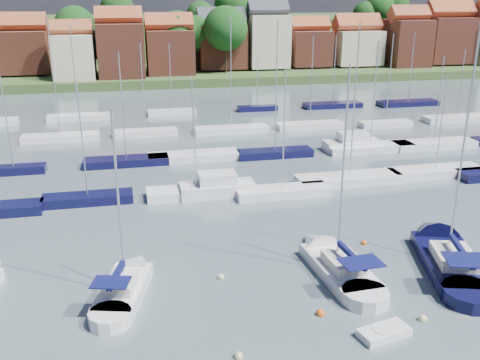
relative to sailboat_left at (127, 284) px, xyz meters
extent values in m
plane|color=#44545D|center=(13.88, 35.61, -0.37)|extent=(260.00, 260.00, 0.00)
cube|color=silver|center=(-0.23, -0.87, -0.12)|extent=(3.94, 6.39, 1.20)
cone|color=silver|center=(0.74, 2.72, -0.12)|extent=(3.15, 3.44, 2.48)
cylinder|color=silver|center=(-1.01, -3.74, -0.12)|extent=(3.04, 3.04, 1.20)
cube|color=silver|center=(-0.34, -1.26, 0.83)|extent=(2.32, 2.84, 0.70)
cylinder|color=#B2B2B7|center=(-0.13, -0.47, 5.99)|extent=(0.14, 0.14, 11.01)
cylinder|color=#B2B2B7|center=(-0.56, -2.06, 1.68)|extent=(0.96, 3.21, 0.10)
cube|color=#0E1146|center=(-0.56, -2.06, 1.83)|extent=(1.11, 3.11, 0.35)
cube|color=#0E1146|center=(-0.84, -3.10, 1.98)|extent=(2.42, 1.98, 0.08)
cube|color=silver|center=(13.98, -1.13, -0.12)|extent=(3.33, 7.22, 1.20)
cone|color=silver|center=(13.74, 3.28, -0.12)|extent=(3.13, 3.59, 2.94)
cylinder|color=silver|center=(14.18, -4.65, -0.12)|extent=(3.10, 3.10, 1.20)
cube|color=silver|center=(14.01, -1.62, 0.83)|extent=(2.22, 3.05, 0.70)
cylinder|color=#B2B2B7|center=(13.96, -0.64, 7.02)|extent=(0.14, 0.14, 13.08)
cylinder|color=#B2B2B7|center=(14.07, -2.60, 1.68)|extent=(0.32, 3.92, 0.10)
cube|color=#0E1146|center=(14.07, -2.60, 1.83)|extent=(0.51, 3.74, 0.35)
cube|color=#0E1146|center=(14.14, -3.87, 1.98)|extent=(2.60, 1.90, 0.08)
cube|color=black|center=(21.77, -1.84, -0.12)|extent=(5.81, 9.13, 1.20)
cone|color=black|center=(23.29, 3.23, -0.12)|extent=(4.56, 4.96, 3.53)
cylinder|color=black|center=(20.56, -5.90, -0.12)|extent=(4.40, 4.40, 1.20)
cube|color=silver|center=(21.60, -2.41, 0.83)|extent=(3.38, 4.09, 0.70)
cylinder|color=#B2B2B7|center=(21.94, -1.28, 8.51)|extent=(0.14, 0.14, 16.05)
cylinder|color=#B2B2B7|center=(21.26, -3.53, 1.68)|extent=(1.45, 4.54, 0.10)
cube|color=#0E1146|center=(21.26, -3.53, 1.83)|extent=(1.57, 4.37, 0.35)
cube|color=#0E1146|center=(20.83, -5.00, 1.98)|extent=(3.48, 2.89, 0.08)
cube|color=silver|center=(13.74, -8.10, -0.16)|extent=(3.10, 1.93, 0.56)
cylinder|color=silver|center=(13.74, -8.10, 0.00)|extent=(1.33, 1.33, 0.36)
sphere|color=beige|center=(5.51, -8.19, -0.37)|extent=(0.47, 0.47, 0.47)
sphere|color=#D85914|center=(11.06, -5.37, -0.37)|extent=(0.54, 0.54, 0.54)
sphere|color=beige|center=(16.64, -7.18, -0.37)|extent=(0.51, 0.51, 0.51)
sphere|color=#D85914|center=(17.62, 2.93, -0.37)|extent=(0.44, 0.44, 0.44)
sphere|color=beige|center=(6.08, 0.09, -0.37)|extent=(0.46, 0.46, 0.46)
cube|color=black|center=(-3.23, 16.15, -0.02)|extent=(8.01, 2.24, 1.00)
cylinder|color=#B2B2B7|center=(-3.23, 16.15, 5.56)|extent=(0.12, 0.12, 10.16)
cube|color=silver|center=(6.61, 15.82, -0.02)|extent=(9.22, 2.58, 1.00)
cylinder|color=#B2B2B7|center=(6.61, 15.82, 4.57)|extent=(0.12, 0.12, 8.18)
cube|color=silver|center=(14.51, 14.22, -0.02)|extent=(8.78, 2.46, 1.00)
cylinder|color=#B2B2B7|center=(14.51, 14.22, 6.01)|extent=(0.12, 0.12, 11.06)
cube|color=silver|center=(22.11, 16.28, -0.02)|extent=(10.79, 3.02, 1.00)
cylinder|color=#B2B2B7|center=(22.11, 16.28, 7.92)|extent=(0.12, 0.12, 14.87)
cube|color=silver|center=(31.86, 16.64, -0.02)|extent=(10.13, 2.84, 1.00)
cylinder|color=#B2B2B7|center=(31.86, 16.64, 5.28)|extent=(0.12, 0.12, 9.59)
cube|color=silver|center=(8.57, 15.61, 0.13)|extent=(7.00, 2.60, 1.40)
cube|color=silver|center=(8.57, 15.61, 1.23)|extent=(3.50, 2.20, 1.30)
cube|color=black|center=(-11.36, 26.60, -0.02)|extent=(6.54, 1.83, 1.00)
cylinder|color=#B2B2B7|center=(-11.36, 26.60, 5.17)|extent=(0.12, 0.12, 9.37)
cube|color=black|center=(0.33, 27.25, -0.02)|extent=(9.30, 2.60, 1.00)
cylinder|color=#B2B2B7|center=(0.33, 27.25, 6.22)|extent=(0.12, 0.12, 11.48)
cube|color=silver|center=(7.94, 27.63, -0.02)|extent=(10.40, 2.91, 1.00)
cylinder|color=#B2B2B7|center=(7.94, 27.63, 4.87)|extent=(0.12, 0.12, 8.77)
cube|color=black|center=(17.36, 26.90, -0.02)|extent=(8.80, 2.46, 1.00)
cylinder|color=#B2B2B7|center=(17.36, 26.90, 7.65)|extent=(0.12, 0.12, 14.33)
cube|color=silver|center=(29.28, 26.78, -0.02)|extent=(10.73, 3.00, 1.00)
cylinder|color=#B2B2B7|center=(29.28, 26.78, 6.55)|extent=(0.12, 0.12, 12.14)
cube|color=silver|center=(37.70, 26.58, -0.02)|extent=(10.48, 2.93, 1.00)
cylinder|color=#B2B2B7|center=(37.70, 26.58, 5.62)|extent=(0.12, 0.12, 10.28)
cube|color=silver|center=(27.34, 27.61, 0.13)|extent=(7.00, 2.60, 1.40)
cube|color=silver|center=(27.34, 27.61, 1.23)|extent=(3.50, 2.20, 1.30)
cube|color=silver|center=(-7.83, 39.82, -0.02)|extent=(9.71, 2.72, 1.00)
cylinder|color=#B2B2B7|center=(-7.83, 39.82, 7.92)|extent=(0.12, 0.12, 14.88)
cube|color=silver|center=(3.04, 40.12, -0.02)|extent=(8.49, 2.38, 1.00)
cylinder|color=#B2B2B7|center=(3.04, 40.12, 6.14)|extent=(0.12, 0.12, 11.31)
cube|color=silver|center=(14.67, 39.39, -0.02)|extent=(10.16, 2.85, 1.00)
cylinder|color=#B2B2B7|center=(14.67, 39.39, 7.78)|extent=(0.12, 0.12, 14.59)
cube|color=silver|center=(26.05, 39.51, -0.02)|extent=(9.53, 2.67, 1.00)
cylinder|color=#B2B2B7|center=(26.05, 39.51, 6.44)|extent=(0.12, 0.12, 11.91)
cube|color=silver|center=(37.04, 38.12, -0.02)|extent=(7.62, 2.13, 1.00)
cylinder|color=#B2B2B7|center=(37.04, 38.12, 6.55)|extent=(0.12, 0.12, 12.13)
cube|color=silver|center=(49.11, 39.20, -0.02)|extent=(10.17, 2.85, 1.00)
cylinder|color=#B2B2B7|center=(49.11, 39.20, 5.35)|extent=(0.12, 0.12, 9.73)
cube|color=silver|center=(-6.38, 52.17, -0.02)|extent=(9.24, 2.59, 1.00)
cylinder|color=#B2B2B7|center=(-6.38, 52.17, 7.07)|extent=(0.12, 0.12, 13.17)
cube|color=silver|center=(7.80, 52.92, -0.02)|extent=(7.57, 2.12, 1.00)
cylinder|color=#B2B2B7|center=(7.80, 52.92, 5.60)|extent=(0.12, 0.12, 10.24)
cube|color=black|center=(21.77, 53.08, -0.02)|extent=(6.58, 1.84, 1.00)
cylinder|color=#B2B2B7|center=(21.77, 53.08, 4.49)|extent=(0.12, 0.12, 8.01)
cube|color=black|center=(34.82, 53.02, -0.02)|extent=(9.92, 2.78, 1.00)
cylinder|color=#B2B2B7|center=(34.82, 53.02, 5.94)|extent=(0.12, 0.12, 10.92)
cube|color=black|center=(48.16, 51.98, -0.02)|extent=(10.55, 2.95, 1.00)
cylinder|color=#B2B2B7|center=(48.16, 51.98, 6.24)|extent=(0.12, 0.12, 11.51)
cube|color=#3B4E27|center=(13.88, 112.61, -0.07)|extent=(200.00, 70.00, 3.00)
cube|color=#3B4E27|center=(13.88, 137.61, 4.63)|extent=(200.00, 60.00, 14.00)
cube|color=brown|center=(-19.77, 93.40, 6.20)|extent=(10.37, 9.97, 8.73)
cube|color=#97492C|center=(-19.77, 93.40, 11.83)|extent=(10.57, 5.13, 5.13)
cube|color=beige|center=(-8.86, 84.62, 5.71)|extent=(8.09, 8.80, 8.96)
cube|color=#97492C|center=(-8.86, 84.62, 11.18)|extent=(8.25, 4.00, 4.00)
cube|color=brown|center=(0.53, 85.55, 6.72)|extent=(9.36, 10.17, 10.97)
cube|color=#97492C|center=(0.53, 85.55, 13.35)|extent=(9.54, 4.63, 4.63)
cube|color=brown|center=(10.84, 87.26, 5.94)|extent=(9.90, 8.56, 9.42)
cube|color=#97492C|center=(10.84, 87.26, 11.87)|extent=(10.10, 4.90, 4.90)
cube|color=brown|center=(22.98, 92.26, 6.58)|extent=(10.59, 8.93, 9.49)
cube|color=#383A42|center=(22.98, 92.26, 12.62)|extent=(10.80, 5.24, 5.24)
cube|color=beige|center=(33.59, 91.41, 7.66)|extent=(9.01, 8.61, 11.65)
cube|color=#383A42|center=(33.59, 91.41, 14.59)|extent=(9.19, 4.46, 4.46)
cube|color=brown|center=(44.05, 92.61, 5.84)|extent=(9.10, 9.34, 8.00)
cube|color=#97492C|center=(44.05, 92.61, 10.95)|extent=(9.28, 4.50, 4.50)
cube|color=beige|center=(55.83, 92.20, 5.77)|extent=(10.86, 9.59, 7.88)
cube|color=#97492C|center=(55.83, 92.20, 11.04)|extent=(11.07, 5.37, 5.37)
cube|color=brown|center=(67.64, 89.53, 6.72)|extent=(9.18, 9.96, 10.97)
cube|color=#97492C|center=(67.64, 89.53, 13.33)|extent=(9.36, 4.54, 4.54)
cube|color=brown|center=(79.06, 90.83, 7.22)|extent=(11.39, 9.67, 10.76)
cube|color=#97492C|center=(79.06, 90.83, 13.99)|extent=(11.62, 5.64, 5.64)
cylinder|color=#382619|center=(70.65, 111.12, 8.15)|extent=(0.50, 0.50, 4.47)
sphere|color=#1D4B17|center=(70.65, 111.12, 14.22)|extent=(8.18, 8.18, 8.18)
cylinder|color=#382619|center=(17.34, 91.54, 3.46)|extent=(0.50, 0.50, 4.46)
sphere|color=#1D4B17|center=(17.34, 91.54, 9.51)|extent=(8.15, 8.15, 8.15)
cylinder|color=#382619|center=(29.10, 109.29, 8.21)|extent=(0.50, 0.50, 5.15)
sphere|color=#1D4B17|center=(29.10, 109.29, 15.20)|extent=(9.41, 9.41, 9.41)
cylinder|color=#382619|center=(0.34, 111.93, 8.31)|extent=(0.50, 0.50, 4.56)
sphere|color=#1D4B17|center=(0.34, 111.93, 14.50)|extent=(8.34, 8.34, 8.34)
cylinder|color=#382619|center=(-9.35, 100.86, 3.81)|extent=(0.50, 0.50, 5.15)
sphere|color=#1D4B17|center=(-9.35, 100.86, 10.80)|extent=(9.42, 9.42, 9.42)
cylinder|color=#382619|center=(-24.79, 102.93, 6.39)|extent=(0.50, 0.50, 3.42)
sphere|color=#1D4B17|center=(-24.79, 102.93, 11.04)|extent=(6.26, 6.26, 6.26)
cylinder|color=#382619|center=(27.64, 100.32, 3.12)|extent=(0.50, 0.50, 3.77)
sphere|color=#1D4B17|center=(27.64, 100.32, 8.23)|extent=(6.89, 6.89, 6.89)
cylinder|color=#382619|center=(22.93, 86.55, 3.84)|extent=(0.50, 0.50, 5.21)
sphere|color=#1D4B17|center=(22.93, 86.55, 10.92)|extent=(9.53, 9.53, 9.53)
cylinder|color=#382619|center=(75.81, 97.24, 2.72)|extent=(0.50, 0.50, 2.97)
sphere|color=#1D4B17|center=(75.81, 97.24, 6.76)|extent=(5.44, 5.44, 5.44)
cylinder|color=#382619|center=(12.73, 89.37, 3.65)|extent=(0.50, 0.50, 4.84)
sphere|color=#1D4B17|center=(12.73, 89.37, 10.23)|extent=(8.85, 8.85, 8.85)
cylinder|color=#382619|center=(66.56, 111.33, 7.80)|extent=(0.50, 0.50, 3.72)
sphere|color=#1D4B17|center=(66.56, 111.33, 12.85)|extent=(6.80, 6.80, 6.80)
cylinder|color=#382619|center=(67.93, 89.74, 3.26)|extent=(0.50, 0.50, 4.05)
sphere|color=#1D4B17|center=(67.93, 89.74, 8.75)|extent=(7.40, 7.40, 7.40)
cylinder|color=#382619|center=(20.72, 108.91, 7.54)|extent=(0.50, 0.50, 3.93)
sphere|color=#1D4B17|center=(20.72, 108.91, 12.88)|extent=(7.19, 7.19, 7.19)
cylinder|color=#382619|center=(44.53, 95.79, 3.15)|extent=(0.50, 0.50, 3.82)
sphere|color=#1D4B17|center=(44.53, 95.79, 8.34)|extent=(6.99, 6.99, 6.99)
cylinder|color=#382619|center=(-3.56, 88.74, 2.98)|extent=(0.50, 0.50, 3.48)
sphere|color=#1D4B17|center=(-3.56, 88.74, 7.70)|extent=(6.37, 6.37, 6.37)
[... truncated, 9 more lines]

